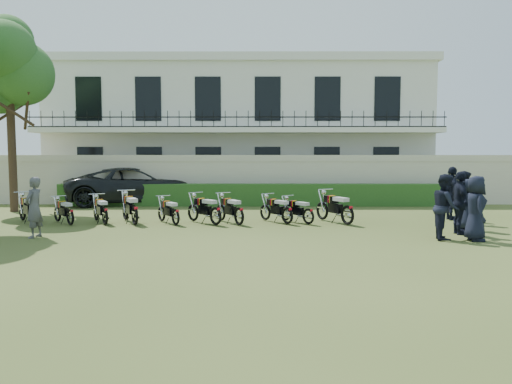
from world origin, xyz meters
TOP-DOWN VIEW (x-y plane):
  - ground at (0.00, 0.00)m, footprint 100.00×100.00m
  - perimeter_wall at (0.00, 8.00)m, footprint 30.00×0.35m
  - hedge at (1.00, 7.20)m, footprint 18.00×0.60m
  - building at (0.00, 13.96)m, footprint 20.40×9.60m
  - tree_west_near at (-8.96, 5.00)m, footprint 3.40×3.20m
  - motorcycle_0 at (-6.47, 1.16)m, footprint 1.30×1.53m
  - motorcycle_1 at (-5.23, 1.10)m, footprint 1.18×1.31m
  - motorcycle_2 at (-4.09, 1.17)m, footprint 0.99×1.57m
  - motorcycle_3 at (-3.07, 1.07)m, footprint 1.04×1.84m
  - motorcycle_4 at (-1.72, 1.09)m, footprint 1.01×1.45m
  - motorcycle_5 at (-0.40, 1.11)m, footprint 1.34×1.46m
  - motorcycle_6 at (0.38, 1.10)m, footprint 1.06×1.63m
  - motorcycle_7 at (2.00, 1.35)m, footprint 1.13×1.49m
  - motorcycle_8 at (2.71, 1.32)m, footprint 1.12×1.35m
  - motorcycle_9 at (3.99, 1.17)m, footprint 1.09×1.85m
  - suv at (-4.82, 8.08)m, footprint 6.75×4.52m
  - inspector at (-5.39, -1.18)m, footprint 0.53×0.71m
  - officer_0 at (7.02, -1.62)m, footprint 0.67×0.94m
  - officer_1 at (6.26, -1.43)m, footprint 0.86×1.02m
  - officer_2 at (7.02, -0.56)m, footprint 0.50×1.12m
  - officer_3 at (7.59, 0.30)m, footprint 0.73×0.91m
  - officer_4 at (8.10, 1.77)m, footprint 0.86×1.01m
  - officer_5 at (7.99, 2.59)m, footprint 0.48×1.13m

SIDE VIEW (x-z plane):
  - ground at x=0.00m, z-range 0.00..0.00m
  - motorcycle_8 at x=2.71m, z-range -0.04..0.88m
  - motorcycle_1 at x=-5.23m, z-range -0.04..0.88m
  - motorcycle_4 at x=-1.72m, z-range -0.04..0.89m
  - motorcycle_2 at x=-4.09m, z-range -0.04..0.93m
  - motorcycle_7 at x=2.00m, z-range -0.04..0.94m
  - motorcycle_6 at x=0.38m, z-range -0.04..0.98m
  - motorcycle_5 at x=-0.40m, z-range -0.04..0.99m
  - motorcycle_0 at x=-6.47m, z-range -0.04..1.01m
  - hedge at x=1.00m, z-range 0.00..1.00m
  - motorcycle_3 at x=-3.07m, z-range -0.04..1.06m
  - motorcycle_9 at x=3.99m, z-range -0.04..1.08m
  - officer_3 at x=7.59m, z-range 0.00..1.61m
  - suv at x=-4.82m, z-range 0.00..1.72m
  - inspector at x=-5.39m, z-range 0.00..1.75m
  - officer_0 at x=7.02m, z-range 0.00..1.80m
  - officer_4 at x=8.10m, z-range 0.00..1.80m
  - officer_1 at x=6.26m, z-range 0.00..1.84m
  - officer_2 at x=7.02m, z-range 0.00..1.88m
  - officer_5 at x=7.99m, z-range 0.00..1.92m
  - perimeter_wall at x=0.00m, z-range 0.02..2.32m
  - building at x=0.00m, z-range 0.01..7.41m
  - tree_west_near at x=-8.96m, z-range 1.94..9.84m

